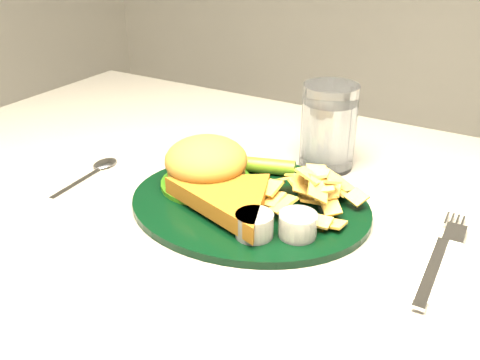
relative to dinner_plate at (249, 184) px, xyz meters
The scene contains 4 objects.
dinner_plate is the anchor object (origin of this frame).
water_glass 0.17m from the dinner_plate, 77.66° to the left, with size 0.08×0.08×0.12m, color white.
fork_napkin 0.23m from the dinner_plate, ahead, with size 0.13×0.17×0.01m, color white, non-canonical shape.
spoon 0.24m from the dinner_plate, 164.23° to the right, with size 0.03×0.13×0.01m, color silver, non-canonical shape.
Camera 1 is at (0.27, -0.49, 1.08)m, focal length 40.00 mm.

